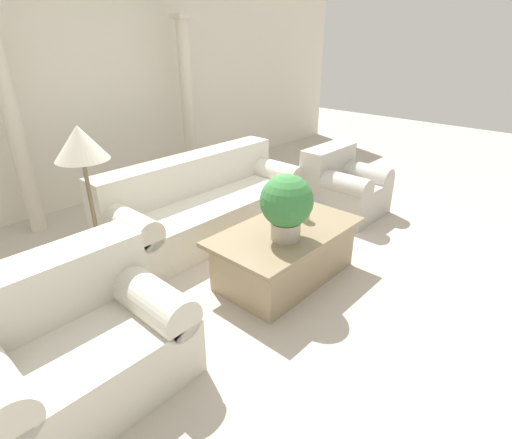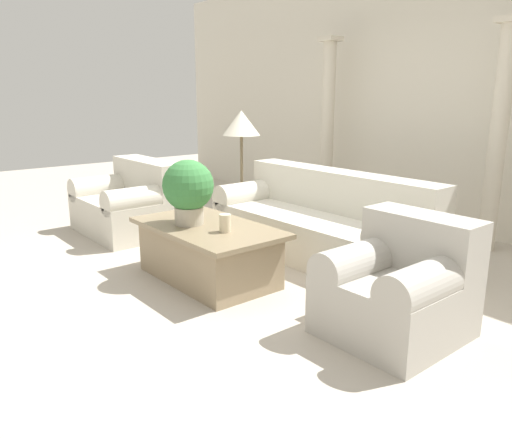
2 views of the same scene
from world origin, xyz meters
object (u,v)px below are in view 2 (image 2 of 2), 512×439
Objects in this scene: potted_plant at (188,188)px; floor_lamp at (241,127)px; armchair at (400,285)px; coffee_table at (208,252)px; sofa_long at (323,222)px; loveseat at (132,203)px.

potted_plant is 1.73m from floor_lamp.
potted_plant reaches higher than armchair.
coffee_table is at bearing -165.71° from armchair.
sofa_long is at bearing 78.09° from potted_plant.
loveseat is (-2.03, -1.09, 0.01)m from sofa_long.
sofa_long is 1.74m from armchair.
floor_lamp is (-1.28, -0.03, 0.88)m from sofa_long.
coffee_table is at bearing -5.87° from loveseat.
coffee_table is 2.48× the size of potted_plant.
armchair is at bearing 16.14° from potted_plant.
potted_plant is at bearing -53.70° from floor_lamp.
potted_plant reaches higher than loveseat.
coffee_table is at bearing -96.93° from sofa_long.
sofa_long is at bearing 28.34° from loveseat.
sofa_long is 2.72× the size of armchair.
armchair is at bearing 3.75° from loveseat.
sofa_long is 4.18× the size of potted_plant.
floor_lamp reaches higher than coffee_table.
potted_plant is (-0.29, -1.38, 0.47)m from sofa_long.
loveseat reaches higher than armchair.
potted_plant is 0.65× the size of armchair.
loveseat is 0.89× the size of coffee_table.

